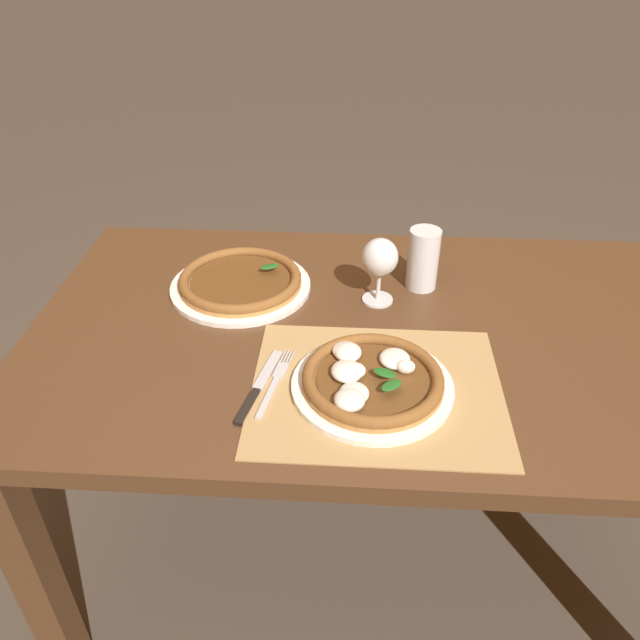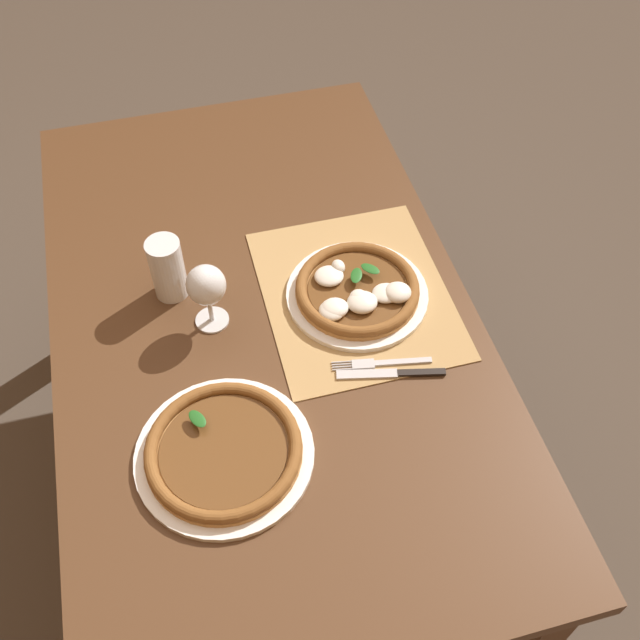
% 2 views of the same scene
% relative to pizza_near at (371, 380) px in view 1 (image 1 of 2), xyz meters
% --- Properties ---
extents(ground_plane, '(24.00, 24.00, 0.00)m').
position_rel_pizza_near_xyz_m(ground_plane, '(0.02, 0.20, -0.76)').
color(ground_plane, '#473D33').
extents(dining_table, '(1.49, 0.87, 0.74)m').
position_rel_pizza_near_xyz_m(dining_table, '(0.02, 0.20, -0.12)').
color(dining_table, '#4C301C').
rests_on(dining_table, ground).
extents(paper_placemat, '(0.47, 0.39, 0.00)m').
position_rel_pizza_near_xyz_m(paper_placemat, '(0.01, -0.00, -0.02)').
color(paper_placemat, '#A88451').
rests_on(paper_placemat, dining_table).
extents(pizza_near, '(0.30, 0.30, 0.05)m').
position_rel_pizza_near_xyz_m(pizza_near, '(0.00, 0.00, 0.00)').
color(pizza_near, white).
rests_on(pizza_near, paper_placemat).
extents(pizza_far, '(0.33, 0.33, 0.04)m').
position_rel_pizza_near_xyz_m(pizza_far, '(-0.30, 0.34, -0.01)').
color(pizza_far, white).
rests_on(pizza_far, dining_table).
extents(wine_glass, '(0.08, 0.08, 0.16)m').
position_rel_pizza_near_xyz_m(wine_glass, '(0.02, 0.31, 0.08)').
color(wine_glass, silver).
rests_on(wine_glass, dining_table).
extents(pint_glass, '(0.07, 0.07, 0.15)m').
position_rel_pizza_near_xyz_m(pint_glass, '(0.12, 0.38, 0.05)').
color(pint_glass, silver).
rests_on(pint_glass, dining_table).
extents(fork, '(0.05, 0.20, 0.00)m').
position_rel_pizza_near_xyz_m(fork, '(-0.18, 0.00, -0.02)').
color(fork, '#B7B7BC').
rests_on(fork, paper_placemat).
extents(knife, '(0.06, 0.21, 0.01)m').
position_rel_pizza_near_xyz_m(knife, '(-0.21, -0.01, -0.02)').
color(knife, black).
rests_on(knife, paper_placemat).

